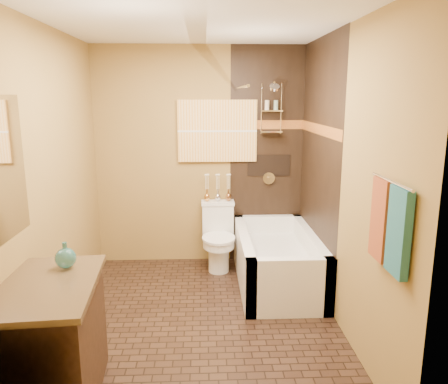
{
  "coord_description": "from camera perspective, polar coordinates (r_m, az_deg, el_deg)",
  "views": [
    {
      "loc": [
        0.05,
        -3.52,
        1.94
      ],
      "look_at": [
        0.23,
        0.4,
        1.08
      ],
      "focal_mm": 35.0,
      "sensor_mm": 36.0,
      "label": 1
    }
  ],
  "objects": [
    {
      "name": "floor",
      "position": [
        4.02,
        -3.11,
        -16.44
      ],
      "size": [
        3.0,
        3.0,
        0.0
      ],
      "primitive_type": "plane",
      "color": "black",
      "rests_on": "ground"
    },
    {
      "name": "wall_front",
      "position": [
        2.14,
        -3.82,
        -6.47
      ],
      "size": [
        2.4,
        0.02,
        2.5
      ],
      "primitive_type": "cube",
      "color": "olive",
      "rests_on": "floor"
    },
    {
      "name": "vanity",
      "position": [
        3.11,
        -21.6,
        -17.98
      ],
      "size": [
        0.64,
        0.97,
        0.82
      ],
      "rotation": [
        0.0,
        0.0,
        0.08
      ],
      "color": "black",
      "rests_on": "floor"
    },
    {
      "name": "shower_fixtures",
      "position": [
        4.97,
        6.18,
        9.19
      ],
      "size": [
        0.24,
        0.33,
        1.16
      ],
      "color": "silver",
      "rests_on": "floor"
    },
    {
      "name": "toilet",
      "position": [
        5.0,
        -0.75,
        -5.78
      ],
      "size": [
        0.38,
        0.56,
        0.75
      ],
      "rotation": [
        0.0,
        0.0,
        0.01
      ],
      "color": "white",
      "rests_on": "floor"
    },
    {
      "name": "alcove_niche",
      "position": [
        5.12,
        5.87,
        3.49
      ],
      "size": [
        0.5,
        0.01,
        0.25
      ],
      "primitive_type": "cube",
      "color": "black",
      "rests_on": "alcove_tile_back"
    },
    {
      "name": "bathtub",
      "position": [
        4.67,
        6.93,
        -9.29
      ],
      "size": [
        0.8,
        1.5,
        0.55
      ],
      "color": "white",
      "rests_on": "floor"
    },
    {
      "name": "bud_vases",
      "position": [
        5.02,
        -0.83,
        0.67
      ],
      "size": [
        0.31,
        0.07,
        0.31
      ],
      "color": "gold",
      "rests_on": "toilet"
    },
    {
      "name": "alcove_tile_right",
      "position": [
        4.48,
        12.19,
        3.27
      ],
      "size": [
        0.01,
        1.5,
        2.5
      ],
      "primitive_type": "cube",
      "color": "black",
      "rests_on": "wall_right"
    },
    {
      "name": "wall_left",
      "position": [
        3.8,
        -21.75,
        1.06
      ],
      "size": [
        0.02,
        3.0,
        2.5
      ],
      "primitive_type": "cube",
      "color": "olive",
      "rests_on": "floor"
    },
    {
      "name": "mosaic_band_back",
      "position": [
        5.06,
        5.71,
        8.74
      ],
      "size": [
        0.85,
        0.01,
        0.1
      ],
      "primitive_type": "cube",
      "color": "brown",
      "rests_on": "alcove_tile_back"
    },
    {
      "name": "wall_back",
      "position": [
        5.07,
        -3.14,
        4.59
      ],
      "size": [
        2.4,
        0.02,
        2.5
      ],
      "primitive_type": "cube",
      "color": "olive",
      "rests_on": "floor"
    },
    {
      "name": "mosaic_band_right",
      "position": [
        4.43,
        12.29,
        8.0
      ],
      "size": [
        0.01,
        1.5,
        0.1
      ],
      "primitive_type": "cube",
      "color": "brown",
      "rests_on": "alcove_tile_right"
    },
    {
      "name": "towel_rust",
      "position": [
        2.93,
        19.8,
        -3.38
      ],
      "size": [
        0.05,
        0.22,
        0.52
      ],
      "primitive_type": "cube",
      "color": "maroon",
      "rests_on": "towel_bar"
    },
    {
      "name": "sunset_painting",
      "position": [
        5.02,
        -0.88,
        7.97
      ],
      "size": [
        0.9,
        0.04,
        0.7
      ],
      "primitive_type": "cube",
      "color": "gold",
      "rests_on": "wall_back"
    },
    {
      "name": "curtain_rod",
      "position": [
        4.29,
        2.15,
        13.48
      ],
      "size": [
        0.03,
        1.55,
        0.03
      ],
      "primitive_type": "cylinder",
      "rotation": [
        1.57,
        0.0,
        0.0
      ],
      "color": "silver",
      "rests_on": "wall_back"
    },
    {
      "name": "ceiling",
      "position": [
        3.57,
        -3.61,
        21.43
      ],
      "size": [
        3.0,
        3.0,
        0.0
      ],
      "primitive_type": "plane",
      "color": "silver",
      "rests_on": "wall_back"
    },
    {
      "name": "towel_teal",
      "position": [
        2.7,
        21.87,
        -4.86
      ],
      "size": [
        0.05,
        0.22,
        0.52
      ],
      "primitive_type": "cube",
      "color": "#1C4F5F",
      "rests_on": "towel_bar"
    },
    {
      "name": "wall_right",
      "position": [
        3.77,
        15.22,
        1.43
      ],
      "size": [
        0.02,
        3.0,
        2.5
      ],
      "primitive_type": "cube",
      "color": "olive",
      "rests_on": "floor"
    },
    {
      "name": "towel_bar",
      "position": [
        2.75,
        21.03,
        1.3
      ],
      "size": [
        0.02,
        0.55,
        0.02
      ],
      "primitive_type": "cylinder",
      "rotation": [
        1.57,
        0.0,
        0.0
      ],
      "color": "silver",
      "rests_on": "wall_right"
    },
    {
      "name": "teal_bottle",
      "position": [
        3.09,
        -20.01,
        -7.78
      ],
      "size": [
        0.18,
        0.18,
        0.22
      ],
      "primitive_type": null,
      "rotation": [
        0.0,
        0.0,
        -0.43
      ],
      "color": "#226665",
      "rests_on": "vanity"
    },
    {
      "name": "alcove_tile_back",
      "position": [
        5.11,
        5.61,
        4.61
      ],
      "size": [
        0.85,
        0.01,
        2.5
      ],
      "primitive_type": "cube",
      "color": "black",
      "rests_on": "wall_back"
    }
  ]
}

